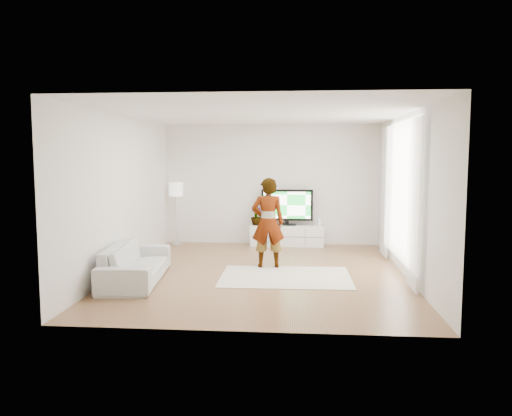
# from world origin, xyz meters

# --- Properties ---
(floor) EXTENTS (6.00, 6.00, 0.00)m
(floor) POSITION_xyz_m (0.00, 0.00, 0.00)
(floor) COLOR #9E6C47
(floor) RESTS_ON ground
(ceiling) EXTENTS (6.00, 6.00, 0.00)m
(ceiling) POSITION_xyz_m (0.00, 0.00, 2.80)
(ceiling) COLOR white
(ceiling) RESTS_ON wall_back
(wall_left) EXTENTS (0.02, 6.00, 2.80)m
(wall_left) POSITION_xyz_m (-2.50, 0.00, 1.40)
(wall_left) COLOR silver
(wall_left) RESTS_ON floor
(wall_right) EXTENTS (0.02, 6.00, 2.80)m
(wall_right) POSITION_xyz_m (2.50, 0.00, 1.40)
(wall_right) COLOR silver
(wall_right) RESTS_ON floor
(wall_back) EXTENTS (5.00, 0.02, 2.80)m
(wall_back) POSITION_xyz_m (0.00, 3.00, 1.40)
(wall_back) COLOR silver
(wall_back) RESTS_ON floor
(wall_front) EXTENTS (5.00, 0.02, 2.80)m
(wall_front) POSITION_xyz_m (0.00, -3.00, 1.40)
(wall_front) COLOR silver
(wall_front) RESTS_ON floor
(window) EXTENTS (0.01, 2.60, 2.50)m
(window) POSITION_xyz_m (2.48, 0.30, 1.45)
(window) COLOR white
(window) RESTS_ON wall_right
(curtain_near) EXTENTS (0.04, 0.70, 2.60)m
(curtain_near) POSITION_xyz_m (2.40, -1.00, 1.35)
(curtain_near) COLOR white
(curtain_near) RESTS_ON floor
(curtain_far) EXTENTS (0.04, 0.70, 2.60)m
(curtain_far) POSITION_xyz_m (2.40, 1.60, 1.35)
(curtain_far) COLOR white
(curtain_far) RESTS_ON floor
(media_console) EXTENTS (1.69, 0.48, 0.47)m
(media_console) POSITION_xyz_m (0.39, 2.76, 0.24)
(media_console) COLOR white
(media_console) RESTS_ON floor
(television) EXTENTS (1.19, 0.23, 0.83)m
(television) POSITION_xyz_m (0.39, 2.79, 0.92)
(television) COLOR black
(television) RESTS_ON media_console
(game_console) EXTENTS (0.07, 0.15, 0.19)m
(game_console) POSITION_xyz_m (1.13, 2.76, 0.57)
(game_console) COLOR white
(game_console) RESTS_ON media_console
(potted_plant) EXTENTS (0.28, 0.28, 0.43)m
(potted_plant) POSITION_xyz_m (-0.33, 2.77, 0.69)
(potted_plant) COLOR #3F7238
(potted_plant) RESTS_ON media_console
(rug) EXTENTS (2.24, 1.63, 0.01)m
(rug) POSITION_xyz_m (0.43, -0.28, 0.01)
(rug) COLOR beige
(rug) RESTS_ON floor
(player) EXTENTS (0.65, 0.46, 1.67)m
(player) POSITION_xyz_m (0.08, 0.45, 0.84)
(player) COLOR #334772
(player) RESTS_ON rug
(sofa) EXTENTS (1.03, 2.18, 0.62)m
(sofa) POSITION_xyz_m (-2.04, -0.75, 0.31)
(sofa) COLOR silver
(sofa) RESTS_ON floor
(floor_lamp) EXTENTS (0.32, 0.32, 1.46)m
(floor_lamp) POSITION_xyz_m (-2.20, 2.70, 1.24)
(floor_lamp) COLOR silver
(floor_lamp) RESTS_ON floor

